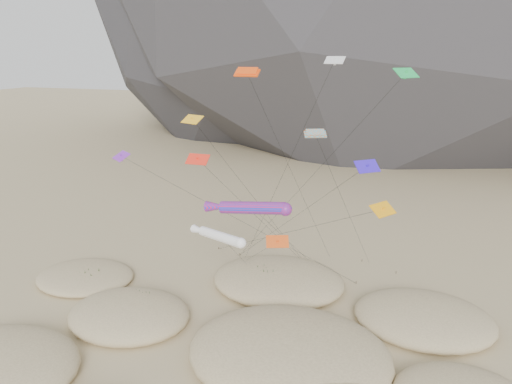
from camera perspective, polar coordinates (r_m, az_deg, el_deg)
ground at (r=43.22m, az=-4.21°, el=-20.32°), size 500.00×500.00×0.00m
dunes at (r=45.50m, az=-1.61°, el=-17.12°), size 50.99×38.24×3.93m
dune_grass at (r=45.30m, az=-3.50°, el=-17.12°), size 42.35×27.58×1.47m
kite_stakes at (r=62.59m, az=4.78°, el=-7.99°), size 22.87×6.50×0.30m
rainbow_tube_kite at (r=47.69m, az=-0.74°, el=-1.81°), size 9.00×13.44×11.96m
white_tube_kite at (r=46.54m, az=-4.30°, el=-5.06°), size 6.95×14.09×9.63m
orange_parafoil at (r=49.79m, az=-0.88°, el=13.21°), size 8.00×12.72×23.90m
multi_parafoil at (r=46.13m, az=6.92°, el=6.33°), size 5.41×15.26×18.60m
delta_kites at (r=44.44m, az=2.57°, el=4.34°), size 27.52×21.26×24.94m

